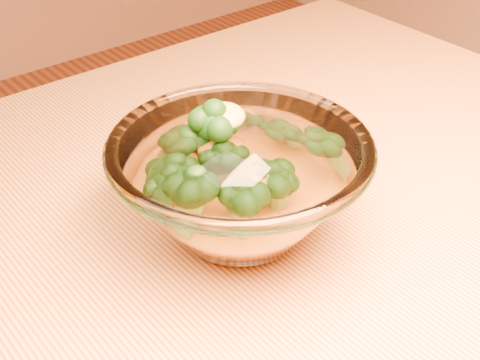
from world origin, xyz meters
The scene contains 3 objects.
glass_bowl centered at (0.10, 0.01, 0.80)m, with size 0.23×0.23×0.10m.
cheese_sauce centered at (0.10, 0.01, 0.78)m, with size 0.13×0.13×0.04m, color orange.
broccoli_heap centered at (0.09, 0.02, 0.82)m, with size 0.16×0.13×0.08m.
Camera 1 is at (-0.20, -0.35, 1.14)m, focal length 50.00 mm.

